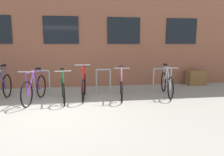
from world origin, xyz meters
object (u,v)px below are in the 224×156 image
Objects in this scene: bicycle_pink at (121,86)px; planter_box at (196,78)px; bicycle_red at (84,85)px; bicycle_green at (63,89)px; bicycle_silver at (167,83)px; bicycle_purple at (35,89)px; bicycle_blue at (1,88)px.

bicycle_pink is 3.74m from planter_box.
bicycle_green is at bearing -160.48° from bicycle_red.
bicycle_green is 2.27× the size of planter_box.
bicycle_silver is at bearing 0.33° from bicycle_red.
bicycle_silver is 2.52× the size of planter_box.
planter_box is (4.57, 1.41, -0.09)m from bicycle_red.
bicycle_red reaches higher than bicycle_silver.
bicycle_green reaches higher than planter_box.
bicycle_purple is 1.44m from bicycle_red.
bicycle_silver is 2.32m from planter_box.
bicycle_silver is at bearing 4.72° from bicycle_pink.
bicycle_silver reaches higher than bicycle_pink.
bicycle_blue is (-5.11, -0.10, 0.02)m from bicycle_silver.
bicycle_red is 0.99× the size of bicycle_pink.
planter_box is at bearing 17.18° from bicycle_red.
planter_box is (3.41, 1.53, -0.07)m from bicycle_pink.
bicycle_purple is (-4.14, -0.23, -0.00)m from bicycle_silver.
bicycle_red is at bearing 174.45° from bicycle_pink.
bicycle_purple is at bearing -171.38° from bicycle_red.
planter_box is at bearing 37.08° from bicycle_silver.
bicycle_silver is 5.11m from bicycle_blue.
bicycle_blue is (-2.39, -0.09, 0.01)m from bicycle_red.
bicycle_purple reaches higher than planter_box.
bicycle_pink is 2.44× the size of planter_box.
bicycle_pink is at bearing 3.32° from bicycle_green.
bicycle_silver is 1.03× the size of bicycle_pink.
bicycle_silver is 1.01× the size of bicycle_purple.
planter_box is at bearing 15.21° from bicycle_purple.
planter_box is (6.96, 1.50, -0.11)m from bicycle_blue.
bicycle_green is at bearing -0.04° from bicycle_purple.
bicycle_silver is at bearing -142.92° from planter_box.
bicycle_pink is (1.16, -0.11, -0.03)m from bicycle_red.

